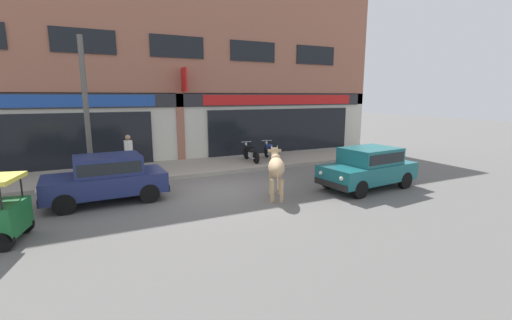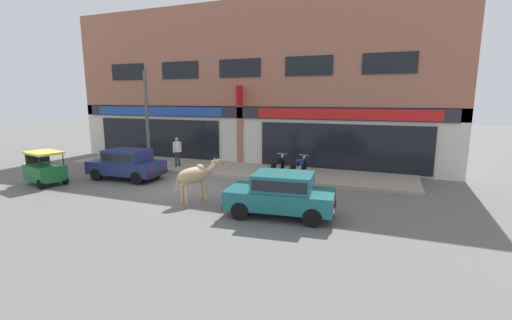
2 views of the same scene
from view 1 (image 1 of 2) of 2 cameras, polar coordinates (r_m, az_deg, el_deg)
name	(u,v)px [view 1 (image 1 of 2)]	position (r m, az deg, el deg)	size (l,w,h in m)	color
ground_plane	(221,190)	(12.09, -5.79, -5.05)	(90.00, 90.00, 0.00)	#605E5B
sidewalk	(191,167)	(15.70, -10.75, -1.21)	(19.00, 3.42, 0.17)	gray
shop_building	(177,72)	(17.31, -13.04, 14.08)	(23.00, 1.40, 9.18)	#9E604C
cow	(276,167)	(11.02, 3.37, -1.18)	(1.19, 1.98, 1.61)	tan
car_0	(107,176)	(11.53, -23.62, -2.51)	(3.66, 1.73, 1.46)	black
car_1	(368,166)	(12.77, 18.23, -0.94)	(3.72, 1.93, 1.46)	black
motorcycle_0	(251,153)	(16.41, -0.84, 1.15)	(0.52, 1.81, 0.88)	black
motorcycle_1	(270,152)	(16.89, 2.37, 1.42)	(0.63, 1.79, 0.88)	black
pedestrian	(129,150)	(14.31, -20.47, 1.50)	(0.32, 0.45, 1.60)	#2D2D33
utility_pole	(86,111)	(13.45, -26.43, 7.28)	(0.18, 0.18, 5.12)	#595651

